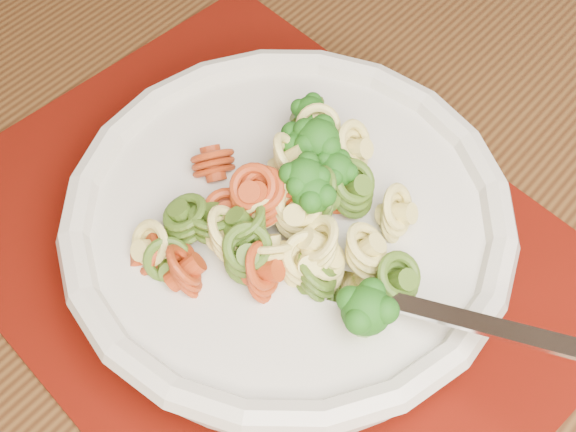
% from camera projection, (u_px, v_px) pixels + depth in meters
% --- Properties ---
extents(dining_table, '(1.50, 1.14, 0.77)m').
position_uv_depth(dining_table, '(318.00, 268.00, 0.64)').
color(dining_table, '#523417').
rests_on(dining_table, ground).
extents(placemat, '(0.48, 0.43, 0.00)m').
position_uv_depth(placemat, '(265.00, 249.00, 0.52)').
color(placemat, '#590803').
rests_on(placemat, dining_table).
extents(pasta_bowl, '(0.28, 0.28, 0.05)m').
position_uv_depth(pasta_bowl, '(288.00, 224.00, 0.49)').
color(pasta_bowl, beige).
rests_on(pasta_bowl, placemat).
extents(pasta_broccoli_heap, '(0.23, 0.23, 0.06)m').
position_uv_depth(pasta_broccoli_heap, '(288.00, 210.00, 0.48)').
color(pasta_broccoli_heap, '#E3D670').
rests_on(pasta_broccoli_heap, pasta_bowl).
extents(fork, '(0.18, 0.03, 0.08)m').
position_uv_depth(fork, '(355.00, 291.00, 0.45)').
color(fork, silver).
rests_on(fork, pasta_bowl).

